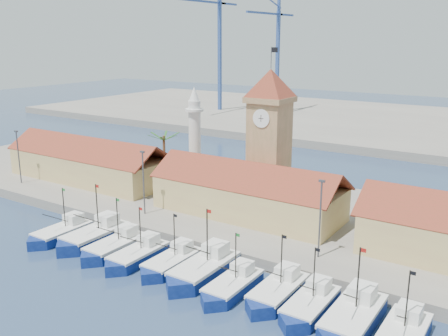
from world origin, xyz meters
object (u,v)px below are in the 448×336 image
Objects in this scene: clock_tower at (269,134)px; minaret at (195,136)px; boat_0 at (61,234)px; boat_5 at (202,271)px.

minaret is (-15.00, 2.00, -2.23)m from clock_tower.
clock_tower is at bearing -7.61° from minaret.
boat_0 is 0.88× the size of boat_5.
boat_0 is 27.78m from minaret.
clock_tower reaches higher than boat_0.
minaret is at bearing 127.80° from boat_5.
boat_0 is 0.57× the size of minaret.
boat_0 is 0.41× the size of clock_tower.
boat_5 is 25.81m from clock_tower.
clock_tower reaches higher than minaret.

